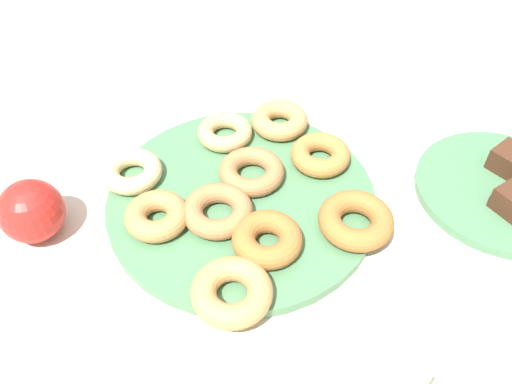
{
  "coord_description": "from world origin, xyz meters",
  "views": [
    {
      "loc": [
        0.3,
        0.38,
        0.53
      ],
      "look_at": [
        0.0,
        0.03,
        0.05
      ],
      "focal_mm": 37.0,
      "sensor_mm": 36.0,
      "label": 1
    }
  ],
  "objects_px": {
    "donut_plate": "(242,199)",
    "brownie_near": "(510,160)",
    "donut_9": "(218,211)",
    "donut_1": "(157,216)",
    "donut_5": "(267,239)",
    "donut_3": "(320,155)",
    "donut_4": "(132,171)",
    "donut_8": "(225,132)",
    "donut_7": "(280,120)",
    "donut_0": "(252,171)",
    "donut_6": "(356,220)",
    "donut_2": "(232,292)",
    "cake_plate": "(502,190)",
    "apple": "(31,211)"
  },
  "relations": [
    {
      "from": "donut_1",
      "to": "donut_2",
      "type": "height_order",
      "value": "donut_2"
    },
    {
      "from": "donut_6",
      "to": "brownie_near",
      "type": "relative_size",
      "value": 2.09
    },
    {
      "from": "brownie_near",
      "to": "donut_3",
      "type": "bearing_deg",
      "value": -42.57
    },
    {
      "from": "donut_0",
      "to": "donut_7",
      "type": "distance_m",
      "value": 0.12
    },
    {
      "from": "donut_1",
      "to": "donut_5",
      "type": "relative_size",
      "value": 0.94
    },
    {
      "from": "donut_2",
      "to": "apple",
      "type": "bearing_deg",
      "value": -63.76
    },
    {
      "from": "donut_plate",
      "to": "donut_5",
      "type": "bearing_deg",
      "value": 70.58
    },
    {
      "from": "donut_4",
      "to": "donut_1",
      "type": "bearing_deg",
      "value": 78.68
    },
    {
      "from": "donut_plate",
      "to": "donut_3",
      "type": "height_order",
      "value": "donut_3"
    },
    {
      "from": "donut_4",
      "to": "donut_8",
      "type": "relative_size",
      "value": 1.03
    },
    {
      "from": "donut_8",
      "to": "donut_9",
      "type": "relative_size",
      "value": 0.9
    },
    {
      "from": "donut_plate",
      "to": "brownie_near",
      "type": "distance_m",
      "value": 0.38
    },
    {
      "from": "donut_7",
      "to": "donut_4",
      "type": "bearing_deg",
      "value": -11.92
    },
    {
      "from": "donut_2",
      "to": "cake_plate",
      "type": "xyz_separation_m",
      "value": [
        -0.4,
        0.1,
        -0.02
      ]
    },
    {
      "from": "donut_4",
      "to": "donut_9",
      "type": "height_order",
      "value": "donut_9"
    },
    {
      "from": "donut_4",
      "to": "donut_plate",
      "type": "bearing_deg",
      "value": 127.53
    },
    {
      "from": "donut_0",
      "to": "cake_plate",
      "type": "bearing_deg",
      "value": 137.55
    },
    {
      "from": "donut_5",
      "to": "brownie_near",
      "type": "distance_m",
      "value": 0.37
    },
    {
      "from": "donut_9",
      "to": "brownie_near",
      "type": "distance_m",
      "value": 0.41
    },
    {
      "from": "donut_plate",
      "to": "donut_9",
      "type": "height_order",
      "value": "donut_9"
    },
    {
      "from": "donut_0",
      "to": "donut_3",
      "type": "bearing_deg",
      "value": 158.94
    },
    {
      "from": "donut_5",
      "to": "donut_8",
      "type": "height_order",
      "value": "donut_5"
    },
    {
      "from": "donut_7",
      "to": "cake_plate",
      "type": "bearing_deg",
      "value": 117.55
    },
    {
      "from": "donut_7",
      "to": "donut_9",
      "type": "xyz_separation_m",
      "value": [
        0.18,
        0.09,
        -0.0
      ]
    },
    {
      "from": "donut_2",
      "to": "brownie_near",
      "type": "height_order",
      "value": "brownie_near"
    },
    {
      "from": "donut_5",
      "to": "donut_7",
      "type": "bearing_deg",
      "value": -135.56
    },
    {
      "from": "donut_plate",
      "to": "brownie_near",
      "type": "bearing_deg",
      "value": 148.21
    },
    {
      "from": "cake_plate",
      "to": "donut_5",
      "type": "bearing_deg",
      "value": -22.12
    },
    {
      "from": "donut_2",
      "to": "donut_8",
      "type": "relative_size",
      "value": 1.14
    },
    {
      "from": "donut_0",
      "to": "donut_9",
      "type": "relative_size",
      "value": 0.99
    },
    {
      "from": "donut_5",
      "to": "donut_3",
      "type": "bearing_deg",
      "value": -156.85
    },
    {
      "from": "donut_2",
      "to": "donut_9",
      "type": "height_order",
      "value": "donut_2"
    },
    {
      "from": "donut_0",
      "to": "donut_5",
      "type": "bearing_deg",
      "value": 59.2
    },
    {
      "from": "donut_0",
      "to": "donut_5",
      "type": "xyz_separation_m",
      "value": [
        0.06,
        0.1,
        0.0
      ]
    },
    {
      "from": "donut_5",
      "to": "donut_7",
      "type": "height_order",
      "value": "donut_5"
    },
    {
      "from": "donut_2",
      "to": "cake_plate",
      "type": "height_order",
      "value": "donut_2"
    },
    {
      "from": "donut_8",
      "to": "cake_plate",
      "type": "distance_m",
      "value": 0.4
    },
    {
      "from": "donut_3",
      "to": "apple",
      "type": "distance_m",
      "value": 0.39
    },
    {
      "from": "donut_6",
      "to": "cake_plate",
      "type": "relative_size",
      "value": 0.4
    },
    {
      "from": "donut_0",
      "to": "donut_7",
      "type": "xyz_separation_m",
      "value": [
        -0.1,
        -0.06,
        0.0
      ]
    },
    {
      "from": "donut_4",
      "to": "donut_5",
      "type": "bearing_deg",
      "value": 106.68
    },
    {
      "from": "donut_2",
      "to": "donut_4",
      "type": "relative_size",
      "value": 1.11
    },
    {
      "from": "donut_2",
      "to": "donut_3",
      "type": "xyz_separation_m",
      "value": [
        -0.24,
        -0.1,
        -0.0
      ]
    },
    {
      "from": "donut_9",
      "to": "apple",
      "type": "relative_size",
      "value": 1.11
    },
    {
      "from": "donut_1",
      "to": "cake_plate",
      "type": "bearing_deg",
      "value": 148.21
    },
    {
      "from": "donut_0",
      "to": "donut_3",
      "type": "xyz_separation_m",
      "value": [
        -0.1,
        0.04,
        0.0
      ]
    },
    {
      "from": "donut_3",
      "to": "donut_6",
      "type": "relative_size",
      "value": 0.89
    },
    {
      "from": "donut_9",
      "to": "donut_7",
      "type": "bearing_deg",
      "value": -154.79
    },
    {
      "from": "donut_1",
      "to": "donut_3",
      "type": "height_order",
      "value": "donut_1"
    },
    {
      "from": "donut_6",
      "to": "donut_9",
      "type": "height_order",
      "value": "donut_6"
    }
  ]
}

